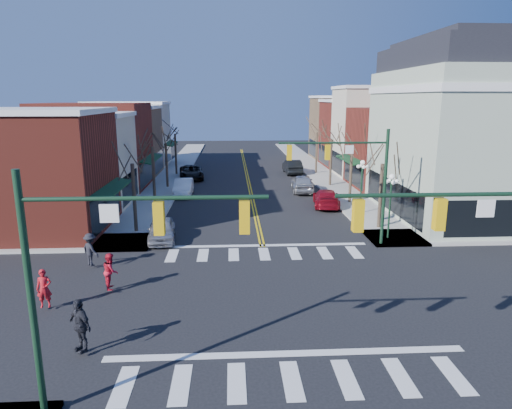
{
  "coord_description": "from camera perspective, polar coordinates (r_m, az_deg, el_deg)",
  "views": [
    {
      "loc": [
        -1.9,
        -19.26,
        8.97
      ],
      "look_at": [
        -0.44,
        7.09,
        2.8
      ],
      "focal_mm": 32.0,
      "sensor_mm": 36.0,
      "label": 1
    }
  ],
  "objects": [
    {
      "name": "ground",
      "position": [
        21.33,
        2.27,
        -11.72
      ],
      "size": [
        160.0,
        160.0,
        0.0
      ],
      "primitive_type": "plane",
      "color": "black",
      "rests_on": "ground"
    },
    {
      "name": "sidewalk_left",
      "position": [
        40.83,
        -12.76,
        0.25
      ],
      "size": [
        3.5,
        70.0,
        0.15
      ],
      "primitive_type": "cube",
      "color": "#9E9B93",
      "rests_on": "ground"
    },
    {
      "name": "sidewalk_right",
      "position": [
        41.64,
        11.72,
        0.55
      ],
      "size": [
        3.5,
        70.0,
        0.15
      ],
      "primitive_type": "cube",
      "color": "#9E9B93",
      "rests_on": "ground"
    },
    {
      "name": "bldg_left_brick_a",
      "position": [
        34.22,
        -26.61,
        3.41
      ],
      "size": [
        10.0,
        8.5,
        8.0
      ],
      "primitive_type": "cube",
      "color": "maroon",
      "rests_on": "ground"
    },
    {
      "name": "bldg_left_stucco_a",
      "position": [
        41.4,
        -22.41,
        4.93
      ],
      "size": [
        10.0,
        7.0,
        7.5
      ],
      "primitive_type": "cube",
      "color": "beige",
      "rests_on": "ground"
    },
    {
      "name": "bldg_left_brick_b",
      "position": [
        48.92,
        -19.45,
        6.88
      ],
      "size": [
        10.0,
        9.0,
        8.5
      ],
      "primitive_type": "cube",
      "color": "maroon",
      "rests_on": "ground"
    },
    {
      "name": "bldg_left_tan",
      "position": [
        56.89,
        -17.14,
        7.47
      ],
      "size": [
        10.0,
        7.5,
        7.8
      ],
      "primitive_type": "cube",
      "color": "#86694A",
      "rests_on": "ground"
    },
    {
      "name": "bldg_left_stucco_b",
      "position": [
        64.4,
        -15.53,
        8.35
      ],
      "size": [
        10.0,
        8.0,
        8.2
      ],
      "primitive_type": "cube",
      "color": "beige",
      "rests_on": "ground"
    },
    {
      "name": "bldg_right_brick_a",
      "position": [
        48.51,
        17.99,
        6.64
      ],
      "size": [
        10.0,
        8.5,
        8.0
      ],
      "primitive_type": "cube",
      "color": "maroon",
      "rests_on": "ground"
    },
    {
      "name": "bldg_right_stucco",
      "position": [
        55.69,
        15.21,
        8.62
      ],
      "size": [
        10.0,
        7.0,
        10.0
      ],
      "primitive_type": "cube",
      "color": "beige",
      "rests_on": "ground"
    },
    {
      "name": "bldg_right_brick_b",
      "position": [
        62.89,
        13.04,
        8.52
      ],
      "size": [
        10.0,
        8.0,
        8.5
      ],
      "primitive_type": "cube",
      "color": "maroon",
      "rests_on": "ground"
    },
    {
      "name": "bldg_right_tan",
      "position": [
        70.58,
        11.25,
        9.28
      ],
      "size": [
        10.0,
        8.0,
        9.0
      ],
      "primitive_type": "cube",
      "color": "#86694A",
      "rests_on": "ground"
    },
    {
      "name": "victorian_corner",
      "position": [
        38.51,
        25.66,
        8.44
      ],
      "size": [
        12.25,
        14.25,
        13.3
      ],
      "color": "#A7B69D",
      "rests_on": "ground"
    },
    {
      "name": "traffic_mast_near_left",
      "position": [
        13.12,
        -19.27,
        -6.56
      ],
      "size": [
        6.6,
        0.28,
        7.2
      ],
      "color": "#14331E",
      "rests_on": "ground"
    },
    {
      "name": "traffic_mast_near_right",
      "position": [
        14.63,
        27.71,
        -5.33
      ],
      "size": [
        6.6,
        0.28,
        7.2
      ],
      "color": "#14331E",
      "rests_on": "ground"
    },
    {
      "name": "traffic_mast_far_right",
      "position": [
        28.0,
        12.31,
        4.11
      ],
      "size": [
        6.6,
        0.28,
        7.2
      ],
      "color": "#14331E",
      "rests_on": "ground"
    },
    {
      "name": "lamppost_corner",
      "position": [
        30.14,
        16.47,
        1.12
      ],
      "size": [
        0.36,
        0.36,
        4.33
      ],
      "color": "#14331E",
      "rests_on": "ground"
    },
    {
      "name": "lamppost_midblock",
      "position": [
        36.21,
        13.08,
        3.27
      ],
      "size": [
        0.36,
        0.36,
        4.33
      ],
      "color": "#14331E",
      "rests_on": "ground"
    },
    {
      "name": "tree_left_a",
      "position": [
        31.64,
        -14.96,
        0.69
      ],
      "size": [
        0.24,
        0.24,
        4.76
      ],
      "primitive_type": "cylinder",
      "color": "#382B21",
      "rests_on": "ground"
    },
    {
      "name": "tree_left_b",
      "position": [
        39.34,
        -12.67,
        3.4
      ],
      "size": [
        0.24,
        0.24,
        5.04
      ],
      "primitive_type": "cylinder",
      "color": "#382B21",
      "rests_on": "ground"
    },
    {
      "name": "tree_left_c",
      "position": [
        47.19,
        -11.1,
        4.76
      ],
      "size": [
        0.24,
        0.24,
        4.55
      ],
      "primitive_type": "cylinder",
      "color": "#382B21",
      "rests_on": "ground"
    },
    {
      "name": "tree_left_d",
      "position": [
        55.03,
        -10.0,
        6.16
      ],
      "size": [
        0.24,
        0.24,
        4.9
      ],
      "primitive_type": "cylinder",
      "color": "#382B21",
      "rests_on": "ground"
    },
    {
      "name": "tree_right_a",
      "position": [
        32.65,
        15.29,
        0.92
      ],
      "size": [
        0.24,
        0.24,
        4.62
      ],
      "primitive_type": "cylinder",
      "color": "#382B21",
      "rests_on": "ground"
    },
    {
      "name": "tree_right_b",
      "position": [
        40.13,
        11.76,
        3.74
      ],
      "size": [
        0.24,
        0.24,
        5.18
      ],
      "primitive_type": "cylinder",
      "color": "#382B21",
      "rests_on": "ground"
    },
    {
      "name": "tree_right_c",
      "position": [
        47.84,
        9.32,
        5.11
      ],
      "size": [
        0.24,
        0.24,
        4.83
      ],
      "primitive_type": "cylinder",
      "color": "#382B21",
      "rests_on": "ground"
    },
    {
      "name": "tree_right_d",
      "position": [
        55.6,
        7.57,
        6.35
      ],
      "size": [
        0.24,
        0.24,
        4.97
      ],
      "primitive_type": "cylinder",
      "color": "#382B21",
      "rests_on": "ground"
    },
    {
      "name": "car_left_near",
      "position": [
        29.99,
        -11.7,
        -3.1
      ],
      "size": [
        2.1,
        4.34,
        1.43
      ],
      "primitive_type": "imported",
      "rotation": [
        0.0,
        0.0,
        0.1
      ],
      "color": "#AAA9AE",
      "rests_on": "ground"
    },
    {
      "name": "car_left_mid",
      "position": [
        43.51,
        -9.06,
        2.13
      ],
      "size": [
        1.7,
        4.71,
        1.55
      ],
      "primitive_type": "imported",
      "rotation": [
        0.0,
        0.0,
        0.01
      ],
      "color": "white",
      "rests_on": "ground"
    },
    {
      "name": "car_left_far",
      "position": [
        52.27,
        -8.1,
        4.01
      ],
      "size": [
        3.19,
        5.84,
        1.55
      ],
      "primitive_type": "imported",
      "rotation": [
        0.0,
        0.0,
        0.11
      ],
      "color": "black",
      "rests_on": "ground"
    },
    {
      "name": "car_right_near",
      "position": [
        38.98,
        8.76,
        0.81
      ],
      "size": [
        2.71,
        5.29,
        1.47
      ],
      "primitive_type": "imported",
      "rotation": [
        0.0,
        0.0,
        3.01
      ],
      "color": "maroon",
      "rests_on": "ground"
    },
    {
      "name": "car_right_mid",
      "position": [
        44.82,
        5.83,
        2.66
      ],
      "size": [
        2.38,
        5.17,
        1.72
      ],
      "primitive_type": "imported",
      "rotation": [
        0.0,
        0.0,
        3.07
      ],
      "color": "#AAABAF",
      "rests_on": "ground"
    },
    {
      "name": "car_right_far",
      "position": [
        55.67,
        4.57,
        4.73
      ],
      "size": [
        1.97,
        5.23,
        1.71
      ],
      "primitive_type": "imported",
      "rotation": [
        0.0,
        0.0,
        3.17
      ],
      "color": "black",
      "rests_on": "ground"
    },
    {
      "name": "pedestrian_red_a",
      "position": [
        21.87,
        -24.96,
        -9.5
      ],
      "size": [
        0.68,
        0.51,
        1.71
      ],
      "primitive_type": "imported",
      "rotation": [
        0.0,
        0.0,
        0.17
      ],
      "color": "#B4131C",
      "rests_on": "sidewalk_left"
    },
    {
      "name": "pedestrian_red_b",
      "position": [
        22.79,
        -17.71,
        -7.91
      ],
      "size": [
        0.82,
        0.96,
        1.74
      ],
      "primitive_type": "imported",
      "rotation": [
        0.0,
        0.0,
        1.78
      ],
      "color": "red",
      "rests_on": "sidewalk_left"
    },
    {
      "name": "pedestrian_dark_a",
      "position": [
        17.8,
        -21.16,
        -13.88
      ],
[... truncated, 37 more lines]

